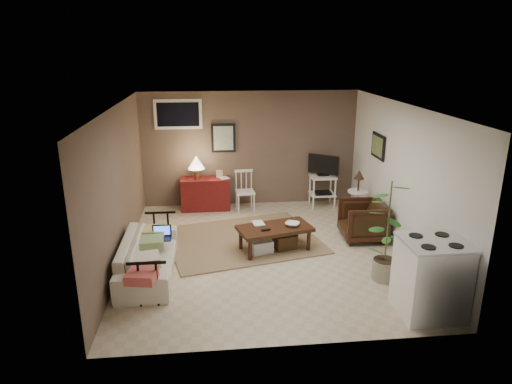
{
  "coord_description": "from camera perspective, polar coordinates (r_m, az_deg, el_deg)",
  "views": [
    {
      "loc": [
        -0.84,
        -6.85,
        3.25
      ],
      "look_at": [
        -0.09,
        0.35,
        0.94
      ],
      "focal_mm": 32.0,
      "sensor_mm": 36.0,
      "label": 1
    }
  ],
  "objects": [
    {
      "name": "red_console",
      "position": [
        9.51,
        -6.43,
        0.16
      ],
      "size": [
        1.0,
        0.44,
        1.15
      ],
      "color": "maroon",
      "rests_on": "floor"
    },
    {
      "name": "sofa_end_rails",
      "position": [
        7.0,
        -12.46,
        -7.48
      ],
      "size": [
        0.51,
        1.9,
        0.64
      ],
      "primitive_type": null,
      "color": "black",
      "rests_on": "floor"
    },
    {
      "name": "tv_stand",
      "position": [
        9.68,
        8.36,
        1.56
      ],
      "size": [
        0.58,
        0.43,
        1.11
      ],
      "color": "white",
      "rests_on": "floor"
    },
    {
      "name": "potted_plant",
      "position": [
        6.72,
        16.14,
        -4.32
      ],
      "size": [
        0.38,
        0.38,
        1.52
      ],
      "color": "gray",
      "rests_on": "floor"
    },
    {
      "name": "laptop",
      "position": [
        7.22,
        -11.69,
        -5.22
      ],
      "size": [
        0.29,
        0.21,
        0.2
      ],
      "color": "black",
      "rests_on": "sofa"
    },
    {
      "name": "bowl",
      "position": [
        7.53,
        4.59,
        -3.41
      ],
      "size": [
        0.23,
        0.14,
        0.23
      ],
      "primitive_type": "imported",
      "rotation": [
        0.0,
        0.0,
        -0.41
      ],
      "color": "#361C0E",
      "rests_on": "coffee_table"
    },
    {
      "name": "sofa",
      "position": [
        6.99,
        -13.38,
        -7.11
      ],
      "size": [
        0.56,
        1.9,
        0.74
      ],
      "primitive_type": "imported",
      "rotation": [
        0.0,
        0.0,
        1.57
      ],
      "color": "beige",
      "rests_on": "floor"
    },
    {
      "name": "side_table",
      "position": [
        8.92,
        12.64,
        0.24
      ],
      "size": [
        0.39,
        0.39,
        1.03
      ],
      "color": "white",
      "rests_on": "floor"
    },
    {
      "name": "spindle_chair",
      "position": [
        9.41,
        -1.39,
        0.0
      ],
      "size": [
        0.4,
        0.4,
        0.83
      ],
      "color": "white",
      "rests_on": "floor"
    },
    {
      "name": "art_back",
      "position": [
        9.5,
        -4.1,
        6.75
      ],
      "size": [
        0.5,
        0.03,
        0.6
      ],
      "primitive_type": "cube",
      "color": "black"
    },
    {
      "name": "rug",
      "position": [
        8.06,
        -1.65,
        -5.99
      ],
      "size": [
        2.92,
        2.54,
        0.02
      ],
      "primitive_type": "cube",
      "rotation": [
        0.0,
        0.0,
        0.22
      ],
      "color": "#937855",
      "rests_on": "floor"
    },
    {
      "name": "floor",
      "position": [
        7.63,
        0.97,
        -7.51
      ],
      "size": [
        5.0,
        5.0,
        0.0
      ],
      "primitive_type": "plane",
      "color": "#C1B293",
      "rests_on": "ground"
    },
    {
      "name": "window",
      "position": [
        9.43,
        -9.72,
        9.54
      ],
      "size": [
        0.96,
        0.03,
        0.6
      ],
      "primitive_type": "cube",
      "color": "white"
    },
    {
      "name": "book_table",
      "position": [
        7.57,
        -0.38,
        -3.19
      ],
      "size": [
        0.18,
        0.04,
        0.25
      ],
      "primitive_type": "imported",
      "rotation": [
        0.0,
        0.0,
        0.14
      ],
      "color": "#361C0E",
      "rests_on": "coffee_table"
    },
    {
      "name": "book_console",
      "position": [
        9.33,
        -4.51,
        2.32
      ],
      "size": [
        0.17,
        0.08,
        0.23
      ],
      "primitive_type": "imported",
      "rotation": [
        0.0,
        0.0,
        0.37
      ],
      "color": "#361C0E",
      "rests_on": "red_console"
    },
    {
      "name": "stove",
      "position": [
        6.19,
        21.0,
        -9.94
      ],
      "size": [
        0.77,
        0.72,
        1.01
      ],
      "color": "white",
      "rests_on": "floor"
    },
    {
      "name": "sofa_pillows",
      "position": [
        6.75,
        -13.27,
        -7.23
      ],
      "size": [
        0.37,
        1.81,
        0.13
      ],
      "primitive_type": null,
      "color": "beige",
      "rests_on": "sofa"
    },
    {
      "name": "coffee_table",
      "position": [
        7.58,
        2.28,
        -5.6
      ],
      "size": [
        1.31,
        0.9,
        0.45
      ],
      "color": "#361C0E",
      "rests_on": "floor"
    },
    {
      "name": "armchair",
      "position": [
        8.2,
        13.22,
        -3.29
      ],
      "size": [
        0.71,
        0.76,
        0.75
      ],
      "primitive_type": "imported",
      "rotation": [
        0.0,
        0.0,
        -1.61
      ],
      "color": "black",
      "rests_on": "floor"
    },
    {
      "name": "art_right",
      "position": [
        8.65,
        15.03,
        5.57
      ],
      "size": [
        0.03,
        0.6,
        0.45
      ],
      "primitive_type": "cube",
      "color": "black"
    }
  ]
}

